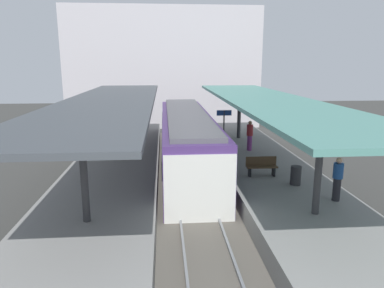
{
  "coord_description": "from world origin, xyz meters",
  "views": [
    {
      "loc": [
        -1.26,
        -15.8,
        5.98
      ],
      "look_at": [
        0.14,
        1.8,
        1.96
      ],
      "focal_mm": 33.3,
      "sensor_mm": 36.0,
      "label": 1
    }
  ],
  "objects_px": {
    "commuter_train": "(187,140)",
    "platform_sign": "(224,120)",
    "litter_bin": "(296,175)",
    "passenger_mid_platform": "(250,135)",
    "passenger_near_bench": "(112,138)",
    "passenger_far_end": "(338,178)",
    "platform_bench": "(261,166)"
  },
  "relations": [
    {
      "from": "platform_sign",
      "to": "litter_bin",
      "type": "xyz_separation_m",
      "value": [
        1.82,
        -7.33,
        -1.22
      ]
    },
    {
      "from": "platform_sign",
      "to": "passenger_mid_platform",
      "type": "relative_size",
      "value": 1.27
    },
    {
      "from": "litter_bin",
      "to": "passenger_mid_platform",
      "type": "xyz_separation_m",
      "value": [
        -0.5,
        6.1,
        0.5
      ]
    },
    {
      "from": "platform_sign",
      "to": "passenger_near_bench",
      "type": "relative_size",
      "value": 1.34
    },
    {
      "from": "commuter_train",
      "to": "passenger_mid_platform",
      "type": "relative_size",
      "value": 8.75
    },
    {
      "from": "passenger_near_bench",
      "to": "passenger_mid_platform",
      "type": "bearing_deg",
      "value": -1.0
    },
    {
      "from": "platform_sign",
      "to": "litter_bin",
      "type": "bearing_deg",
      "value": -76.04
    },
    {
      "from": "platform_bench",
      "to": "passenger_mid_platform",
      "type": "bearing_deg",
      "value": 82.9
    },
    {
      "from": "commuter_train",
      "to": "platform_sign",
      "type": "height_order",
      "value": "commuter_train"
    },
    {
      "from": "passenger_near_bench",
      "to": "passenger_mid_platform",
      "type": "height_order",
      "value": "passenger_mid_platform"
    },
    {
      "from": "passenger_mid_platform",
      "to": "passenger_far_end",
      "type": "relative_size",
      "value": 1.05
    },
    {
      "from": "passenger_mid_platform",
      "to": "platform_sign",
      "type": "bearing_deg",
      "value": 137.07
    },
    {
      "from": "passenger_mid_platform",
      "to": "passenger_far_end",
      "type": "bearing_deg",
      "value": -80.27
    },
    {
      "from": "platform_sign",
      "to": "passenger_mid_platform",
      "type": "height_order",
      "value": "platform_sign"
    },
    {
      "from": "passenger_mid_platform",
      "to": "passenger_far_end",
      "type": "height_order",
      "value": "passenger_mid_platform"
    },
    {
      "from": "platform_bench",
      "to": "platform_sign",
      "type": "height_order",
      "value": "platform_sign"
    },
    {
      "from": "platform_sign",
      "to": "litter_bin",
      "type": "distance_m",
      "value": 7.65
    },
    {
      "from": "passenger_near_bench",
      "to": "passenger_far_end",
      "type": "xyz_separation_m",
      "value": [
        9.26,
        -8.09,
        0.0
      ]
    },
    {
      "from": "litter_bin",
      "to": "passenger_far_end",
      "type": "height_order",
      "value": "passenger_far_end"
    },
    {
      "from": "commuter_train",
      "to": "passenger_far_end",
      "type": "bearing_deg",
      "value": -57.0
    },
    {
      "from": "litter_bin",
      "to": "passenger_far_end",
      "type": "bearing_deg",
      "value": -65.02
    },
    {
      "from": "litter_bin",
      "to": "platform_bench",
      "type": "bearing_deg",
      "value": 129.51
    },
    {
      "from": "commuter_train",
      "to": "litter_bin",
      "type": "relative_size",
      "value": 18.97
    },
    {
      "from": "passenger_near_bench",
      "to": "passenger_far_end",
      "type": "distance_m",
      "value": 12.29
    },
    {
      "from": "commuter_train",
      "to": "platform_sign",
      "type": "relative_size",
      "value": 6.87
    },
    {
      "from": "passenger_near_bench",
      "to": "passenger_mid_platform",
      "type": "relative_size",
      "value": 0.95
    },
    {
      "from": "platform_bench",
      "to": "passenger_mid_platform",
      "type": "relative_size",
      "value": 0.81
    },
    {
      "from": "platform_sign",
      "to": "platform_bench",
      "type": "bearing_deg",
      "value": -83.12
    },
    {
      "from": "litter_bin",
      "to": "platform_sign",
      "type": "bearing_deg",
      "value": 103.96
    },
    {
      "from": "platform_bench",
      "to": "passenger_far_end",
      "type": "relative_size",
      "value": 0.85
    },
    {
      "from": "commuter_train",
      "to": "passenger_near_bench",
      "type": "relative_size",
      "value": 9.18
    },
    {
      "from": "platform_bench",
      "to": "passenger_near_bench",
      "type": "relative_size",
      "value": 0.85
    }
  ]
}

